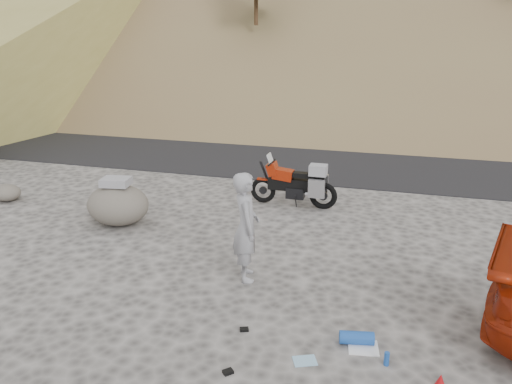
{
  "coord_description": "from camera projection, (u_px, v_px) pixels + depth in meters",
  "views": [
    {
      "loc": [
        2.13,
        -7.48,
        4.13
      ],
      "look_at": [
        -0.46,
        1.6,
        1.0
      ],
      "focal_mm": 35.0,
      "sensor_mm": 36.0,
      "label": 1
    }
  ],
  "objects": [
    {
      "name": "gear_blue_mat",
      "position": [
        357.0,
        338.0,
        6.81
      ],
      "size": [
        0.49,
        0.27,
        0.19
      ],
      "primitive_type": "cylinder",
      "rotation": [
        0.0,
        1.57,
        0.19
      ],
      "color": "#1A489C",
      "rests_on": "ground"
    },
    {
      "name": "boulder",
      "position": [
        118.0,
        204.0,
        10.86
      ],
      "size": [
        1.43,
        1.24,
        1.07
      ],
      "rotation": [
        0.0,
        0.0,
        -0.06
      ],
      "color": "#504D45",
      "rests_on": "ground"
    },
    {
      "name": "gear_glove_b",
      "position": [
        228.0,
        372.0,
        6.25
      ],
      "size": [
        0.15,
        0.15,
        0.04
      ],
      "primitive_type": "cube",
      "rotation": [
        0.0,
        0.0,
        0.78
      ],
      "color": "black",
      "rests_on": "ground"
    },
    {
      "name": "gear_blue_cloth",
      "position": [
        305.0,
        361.0,
        6.48
      ],
      "size": [
        0.36,
        0.32,
        0.01
      ],
      "primitive_type": "cube",
      "rotation": [
        0.0,
        0.0,
        0.4
      ],
      "color": "#86B3D0",
      "rests_on": "ground"
    },
    {
      "name": "gear_funnel",
      "position": [
        440.0,
        381.0,
        5.99
      ],
      "size": [
        0.17,
        0.17,
        0.17
      ],
      "primitive_type": "cone",
      "rotation": [
        0.0,
        0.0,
        0.36
      ],
      "color": "#AC0B10",
      "rests_on": "ground"
    },
    {
      "name": "gear_bottle",
      "position": [
        387.0,
        359.0,
        6.37
      ],
      "size": [
        0.09,
        0.09,
        0.19
      ],
      "primitive_type": "cylinder",
      "rotation": [
        0.0,
        0.0,
        0.38
      ],
      "color": "#1A489C",
      "rests_on": "ground"
    },
    {
      "name": "gear_white_cloth",
      "position": [
        363.0,
        347.0,
        6.74
      ],
      "size": [
        0.45,
        0.41,
        0.01
      ],
      "primitive_type": "cube",
      "rotation": [
        0.0,
        0.0,
        0.15
      ],
      "color": "white",
      "rests_on": "ground"
    },
    {
      "name": "man",
      "position": [
        247.0,
        277.0,
        8.65
      ],
      "size": [
        0.68,
        0.81,
        1.89
      ],
      "primitive_type": "imported",
      "rotation": [
        0.0,
        0.0,
        1.97
      ],
      "color": "gray",
      "rests_on": "ground"
    },
    {
      "name": "motorcycle",
      "position": [
        297.0,
        184.0,
        11.94
      ],
      "size": [
        2.14,
        0.63,
        1.27
      ],
      "rotation": [
        0.0,
        0.0,
        -0.02
      ],
      "color": "black",
      "rests_on": "ground"
    },
    {
      "name": "ground",
      "position": [
        256.0,
        276.0,
        8.68
      ],
      "size": [
        140.0,
        140.0,
        0.0
      ],
      "primitive_type": "plane",
      "color": "#43403E",
      "rests_on": "ground"
    },
    {
      "name": "road",
      "position": [
        329.0,
        155.0,
        16.89
      ],
      "size": [
        120.0,
        7.0,
        0.05
      ],
      "primitive_type": "cube",
      "color": "black",
      "rests_on": "ground"
    },
    {
      "name": "small_rock",
      "position": [
        7.0,
        193.0,
        12.41
      ],
      "size": [
        0.76,
        0.7,
        0.41
      ],
      "rotation": [
        0.0,
        0.0,
        0.12
      ],
      "color": "#504D45",
      "rests_on": "ground"
    },
    {
      "name": "gear_glove_a",
      "position": [
        244.0,
        329.0,
        7.13
      ],
      "size": [
        0.15,
        0.13,
        0.04
      ],
      "primitive_type": "cube",
      "rotation": [
        0.0,
        0.0,
        0.39
      ],
      "color": "black",
      "rests_on": "ground"
    }
  ]
}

